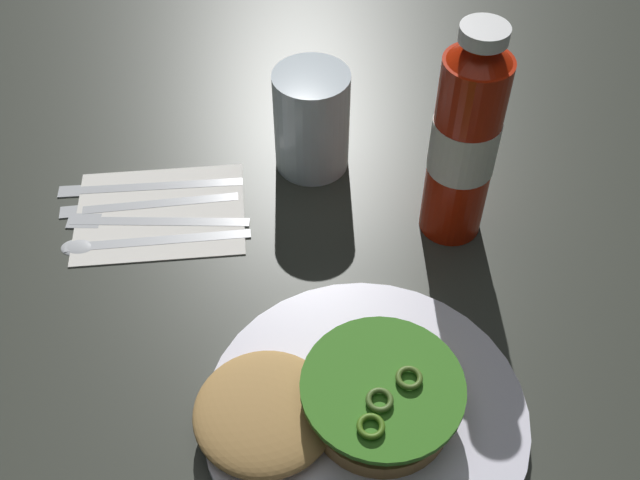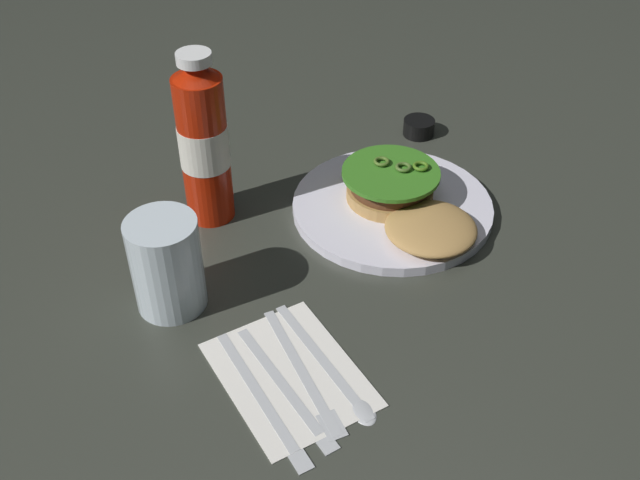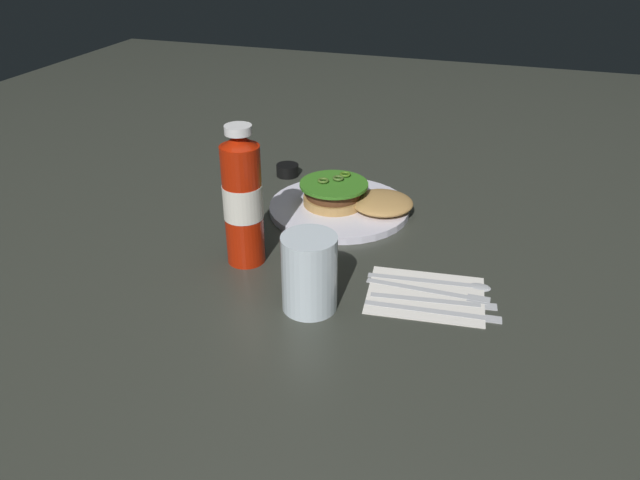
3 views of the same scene
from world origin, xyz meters
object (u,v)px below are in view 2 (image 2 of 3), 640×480
dinner_plate (392,207)px  fork_utensil (307,379)px  burger_sandwich (405,200)px  napkin (289,374)px  butter_knife (290,392)px  condiment_cup (419,127)px  water_glass (167,264)px  spoon_utensil (336,375)px  steak_knife (266,404)px  ketchup_bottle (204,144)px

dinner_plate → fork_utensil: bearing=-44.8°
dinner_plate → burger_sandwich: 0.04m
napkin → butter_knife: (0.03, -0.01, 0.00)m
dinner_plate → condiment_cup: size_ratio=5.57×
water_glass → spoon_utensil: size_ratio=0.61×
napkin → spoon_utensil: bearing=60.8°
butter_knife → spoon_utensil: bearing=91.3°
spoon_utensil → butter_knife: bearing=-88.7°
condiment_cup → steak_knife: 0.60m
condiment_cup → napkin: bearing=-45.3°
butter_knife → spoon_utensil: 0.06m
water_glass → napkin: (0.17, 0.09, -0.06)m
napkin → butter_knife: size_ratio=0.93×
condiment_cup → butter_knife: condiment_cup is taller
butter_knife → fork_utensil: (-0.01, 0.02, -0.00)m
dinner_plate → butter_knife: (0.25, -0.26, -0.00)m
dinner_plate → water_glass: water_glass is taller
butter_knife → spoon_utensil: same height
ketchup_bottle → water_glass: ketchup_bottle is taller
napkin → ketchup_bottle: bearing=177.8°
napkin → steak_knife: (0.03, -0.04, 0.00)m
condiment_cup → fork_utensil: size_ratio=0.26×
fork_utensil → ketchup_bottle: bearing=-179.7°
burger_sandwich → condiment_cup: (-0.19, 0.14, -0.02)m
butter_knife → condiment_cup: bearing=135.9°
dinner_plate → condiment_cup: bearing=139.9°
burger_sandwich → fork_utensil: burger_sandwich is taller
condiment_cup → spoon_utensil: 0.54m
ketchup_bottle → spoon_utensil: size_ratio=1.22×
napkin → spoon_utensil: 0.05m
condiment_cup → steak_knife: condiment_cup is taller
water_glass → butter_knife: 0.22m
napkin → butter_knife: butter_knife is taller
napkin → butter_knife: 0.03m
condiment_cup → steak_knife: (0.42, -0.43, -0.01)m
dinner_plate → water_glass: (0.05, -0.34, 0.05)m
condiment_cup → napkin: (0.39, -0.39, -0.01)m
steak_knife → burger_sandwich: bearing=127.6°
condiment_cup → steak_knife: size_ratio=0.24×
burger_sandwich → water_glass: bearing=-85.2°
ketchup_bottle → fork_utensil: size_ratio=1.23×
ketchup_bottle → water_glass: 0.19m
napkin → steak_knife: 0.05m
water_glass → butter_knife: water_glass is taller
steak_knife → spoon_utensil: (-0.01, 0.09, 0.00)m
steak_knife → butter_knife: same height
ketchup_bottle → condiment_cup: ketchup_bottle is taller
butter_knife → fork_utensil: bearing=110.2°
butter_knife → water_glass: bearing=-158.5°
condiment_cup → ketchup_bottle: bearing=-79.8°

